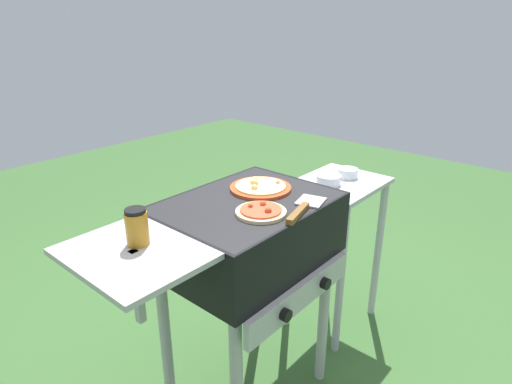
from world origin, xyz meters
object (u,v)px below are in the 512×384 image
grill (246,238)px  sauce_jar (137,227)px  prep_table (336,225)px  topping_bowl_far (329,180)px  topping_bowl_near (349,173)px  pizza_pepperoni (261,211)px  spatula (303,208)px  pizza_cheese (260,187)px

grill → sauce_jar: size_ratio=8.64×
prep_table → topping_bowl_far: topping_bowl_far is taller
grill → sauce_jar: 0.47m
topping_bowl_near → topping_bowl_far: 0.15m
pizza_pepperoni → topping_bowl_near: bearing=7.7°
topping_bowl_near → grill: bearing=-180.0°
grill → topping_bowl_near: bearing=0.0°
pizza_pepperoni → topping_bowl_far: bearing=11.4°
grill → spatula: size_ratio=3.61×
pizza_cheese → topping_bowl_far: pizza_cheese is taller
pizza_cheese → topping_bowl_far: bearing=-2.3°
topping_bowl_near → pizza_pepperoni: bearing=-172.3°
grill → spatula: bearing=-67.3°
spatula → sauce_jar: bearing=156.4°
sauce_jar → prep_table: 1.17m
grill → pizza_pepperoni: (-0.04, -0.11, 0.15)m
pizza_cheese → prep_table: (0.54, -0.04, -0.35)m
sauce_jar → topping_bowl_far: bearing=-0.2°
pizza_cheese → sauce_jar: bearing=-178.5°
pizza_pepperoni → topping_bowl_near: 0.80m
prep_table → topping_bowl_far: size_ratio=6.85×
grill → sauce_jar: sauce_jar is taller
topping_bowl_near → sauce_jar: bearing=178.6°
pizza_cheese → spatula: 0.24m
pizza_cheese → sauce_jar: size_ratio=2.12×
grill → spatula: 0.26m
grill → pizza_cheese: (0.13, 0.04, 0.15)m
spatula → pizza_pepperoni: bearing=143.0°
sauce_jar → spatula: (0.51, -0.22, -0.05)m
topping_bowl_far → pizza_pepperoni: bearing=-168.6°
pizza_cheese → sauce_jar: (-0.56, -0.01, 0.05)m
topping_bowl_near → topping_bowl_far: size_ratio=0.84×
topping_bowl_far → pizza_cheese: bearing=177.7°
prep_table → sauce_jar: bearing=178.8°
pizza_pepperoni → topping_bowl_near: (0.79, 0.11, -0.10)m
sauce_jar → prep_table: size_ratio=0.14×
pizza_cheese → pizza_pepperoni: 0.23m
grill → pizza_cheese: 0.21m
grill → topping_bowl_far: (0.60, 0.02, 0.06)m
pizza_pepperoni → topping_bowl_near: pizza_pepperoni is taller
pizza_pepperoni → topping_bowl_far: size_ratio=1.49×
pizza_pepperoni → prep_table: bearing=8.8°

